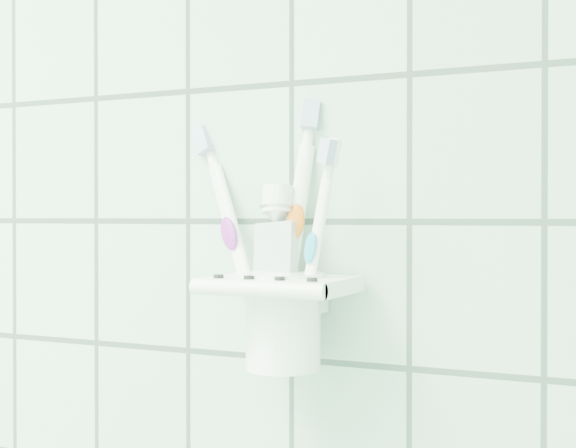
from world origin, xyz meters
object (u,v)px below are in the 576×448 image
at_px(holder_bracket, 282,287).
at_px(cup, 283,316).
at_px(toothbrush_blue, 276,223).
at_px(toothpaste_tube, 273,257).
at_px(toothbrush_pink, 266,221).
at_px(toothbrush_orange, 295,246).

relative_size(holder_bracket, cup, 1.43).
relative_size(cup, toothbrush_blue, 0.36).
distance_m(cup, toothpaste_tube, 0.05).
distance_m(holder_bracket, toothbrush_pink, 0.06).
xyz_separation_m(holder_bracket, cup, (-0.00, 0.00, -0.02)).
relative_size(holder_bracket, toothbrush_blue, 0.51).
bearing_deg(toothbrush_orange, toothbrush_pink, -134.92).
bearing_deg(toothbrush_blue, cup, -18.77).
height_order(toothbrush_blue, toothbrush_orange, toothbrush_blue).
bearing_deg(toothbrush_orange, toothbrush_blue, -134.75).
xyz_separation_m(cup, toothbrush_pink, (-0.01, -0.00, 0.08)).
bearing_deg(toothbrush_blue, toothbrush_pink, 179.44).
bearing_deg(holder_bracket, toothbrush_pink, 175.44).
bearing_deg(toothpaste_tube, holder_bracket, -8.01).
bearing_deg(cup, holder_bracket, -84.77).
bearing_deg(holder_bracket, toothbrush_orange, 44.65).
relative_size(toothbrush_blue, toothpaste_tube, 1.48).
distance_m(holder_bracket, toothbrush_orange, 0.03).
distance_m(holder_bracket, toothpaste_tube, 0.03).
relative_size(toothbrush_pink, toothbrush_orange, 1.20).
bearing_deg(toothbrush_pink, toothbrush_orange, 26.90).
distance_m(toothbrush_pink, toothbrush_orange, 0.03).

